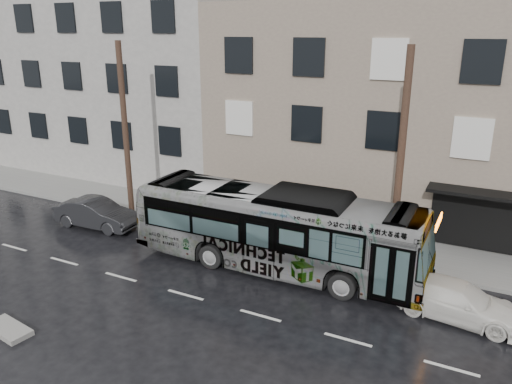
# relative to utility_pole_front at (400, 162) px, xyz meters

# --- Properties ---
(ground) EXTENTS (120.00, 120.00, 0.00)m
(ground) POSITION_rel_utility_pole_front_xyz_m (-6.50, -3.30, -4.65)
(ground) COLOR black
(ground) RESTS_ON ground
(sidewalk) EXTENTS (90.00, 3.60, 0.15)m
(sidewalk) POSITION_rel_utility_pole_front_xyz_m (-6.50, 1.60, -4.58)
(sidewalk) COLOR gray
(sidewalk) RESTS_ON ground
(building_taupe) EXTENTS (20.00, 12.00, 11.00)m
(building_taupe) POSITION_rel_utility_pole_front_xyz_m (-1.50, 9.40, 0.85)
(building_taupe) COLOR gray
(building_taupe) RESTS_ON ground
(building_grey) EXTENTS (26.00, 15.00, 16.00)m
(building_grey) POSITION_rel_utility_pole_front_xyz_m (-24.50, 10.90, 3.35)
(building_grey) COLOR #AEABA5
(building_grey) RESTS_ON ground
(utility_pole_front) EXTENTS (0.30, 0.30, 9.00)m
(utility_pole_front) POSITION_rel_utility_pole_front_xyz_m (0.00, 0.00, 0.00)
(utility_pole_front) COLOR #452D22
(utility_pole_front) RESTS_ON sidewalk
(utility_pole_rear) EXTENTS (0.30, 0.30, 9.00)m
(utility_pole_rear) POSITION_rel_utility_pole_front_xyz_m (-14.00, 0.00, 0.00)
(utility_pole_rear) COLOR #452D22
(utility_pole_rear) RESTS_ON sidewalk
(sign_post) EXTENTS (0.06, 0.06, 2.40)m
(sign_post) POSITION_rel_utility_pole_front_xyz_m (1.10, 0.00, -3.30)
(sign_post) COLOR slate
(sign_post) RESTS_ON sidewalk
(bus) EXTENTS (12.53, 3.01, 3.49)m
(bus) POSITION_rel_utility_pole_front_xyz_m (-4.40, -2.12, -2.91)
(bus) COLOR #B2B2B2
(bus) RESTS_ON ground
(white_sedan) EXTENTS (4.66, 2.29, 1.30)m
(white_sedan) POSITION_rel_utility_pole_front_xyz_m (2.87, -2.77, -4.00)
(white_sedan) COLOR white
(white_sedan) RESTS_ON ground
(dark_sedan) EXTENTS (4.52, 1.82, 1.46)m
(dark_sedan) POSITION_rel_utility_pole_front_xyz_m (-14.49, -2.11, -3.92)
(dark_sedan) COLOR black
(dark_sedan) RESTS_ON ground
(slush_pile) EXTENTS (1.90, 1.06, 0.18)m
(slush_pile) POSITION_rel_utility_pole_front_xyz_m (-10.43, -10.51, -4.56)
(slush_pile) COLOR #A6A29E
(slush_pile) RESTS_ON ground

